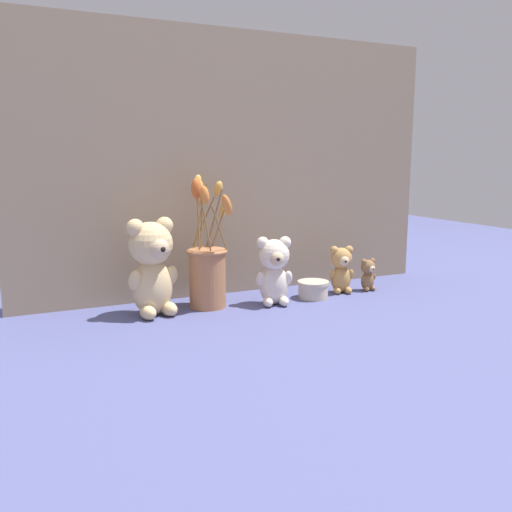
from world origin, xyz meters
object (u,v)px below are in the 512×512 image
teddy_bear_large (152,265)px  flower_vase (207,267)px  teddy_bear_small (341,268)px  teddy_bear_medium (274,269)px  teddy_bear_tiny (368,274)px  decorative_tin_tall (314,290)px

teddy_bear_large → flower_vase: (0.16, 0.02, -0.02)m
teddy_bear_small → teddy_bear_medium: bearing=-171.7°
teddy_bear_large → teddy_bear_tiny: bearing=-1.2°
teddy_bear_large → teddy_bear_small: bearing=-0.2°
teddy_bear_small → flower_vase: bearing=177.3°
teddy_bear_large → teddy_bear_medium: teddy_bear_large is taller
flower_vase → teddy_bear_tiny: bearing=-3.6°
teddy_bear_small → teddy_bear_tiny: 0.09m
teddy_bear_large → teddy_bear_medium: bearing=-6.5°
teddy_bear_tiny → decorative_tin_tall: size_ratio=1.09×
teddy_bear_small → teddy_bear_tiny: teddy_bear_small is taller
decorative_tin_tall → teddy_bear_small: bearing=12.2°
teddy_bear_small → decorative_tin_tall: (-0.11, -0.02, -0.05)m
teddy_bear_small → teddy_bear_tiny: size_ratio=1.43×
teddy_bear_small → decorative_tin_tall: teddy_bear_small is taller
teddy_bear_small → teddy_bear_tiny: bearing=-7.8°
teddy_bear_medium → teddy_bear_small: teddy_bear_medium is taller
teddy_bear_medium → teddy_bear_small: 0.25m
teddy_bear_medium → teddy_bear_tiny: size_ratio=1.90×
teddy_bear_medium → decorative_tin_tall: (0.13, 0.01, -0.07)m
teddy_bear_small → teddy_bear_large: bearing=179.8°
teddy_bear_medium → teddy_bear_large: bearing=173.5°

